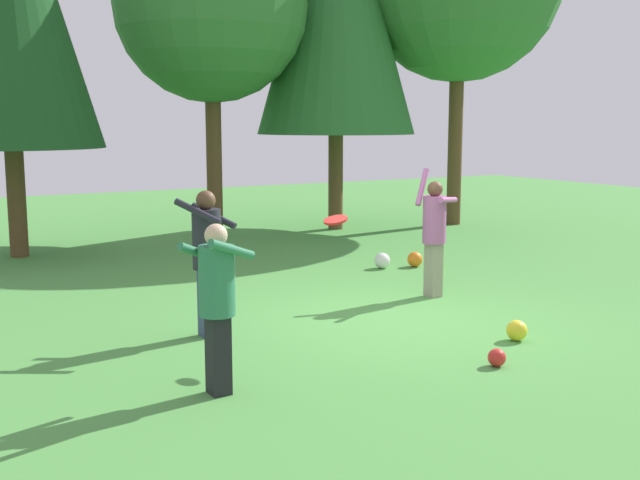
# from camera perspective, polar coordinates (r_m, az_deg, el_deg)

# --- Properties ---
(ground_plane) EXTENTS (40.00, 40.00, 0.00)m
(ground_plane) POSITION_cam_1_polar(r_m,az_deg,el_deg) (10.28, 5.28, -5.79)
(ground_plane) COLOR #4C9342
(person_thrower) EXTENTS (0.66, 0.66, 1.88)m
(person_thrower) POSITION_cam_1_polar(r_m,az_deg,el_deg) (11.51, 8.31, 0.86)
(person_thrower) COLOR gray
(person_thrower) RESTS_ON ground_plane
(person_catcher) EXTENTS (0.70, 0.66, 1.63)m
(person_catcher) POSITION_cam_1_polar(r_m,az_deg,el_deg) (7.37, -7.49, -3.93)
(person_catcher) COLOR black
(person_catcher) RESTS_ON ground_plane
(person_bystander) EXTENTS (0.75, 0.76, 1.76)m
(person_bystander) POSITION_cam_1_polar(r_m,az_deg,el_deg) (9.36, -8.23, -0.73)
(person_bystander) COLOR #38476B
(person_bystander) RESTS_ON ground_plane
(frisbee) EXTENTS (0.34, 0.34, 0.10)m
(frisbee) POSITION_cam_1_polar(r_m,az_deg,el_deg) (8.68, 1.14, 1.47)
(frisbee) COLOR red
(ball_yellow) EXTENTS (0.25, 0.25, 0.25)m
(ball_yellow) POSITION_cam_1_polar(r_m,az_deg,el_deg) (9.54, 14.12, -6.40)
(ball_yellow) COLOR yellow
(ball_yellow) RESTS_ON ground_plane
(ball_orange) EXTENTS (0.27, 0.27, 0.27)m
(ball_orange) POSITION_cam_1_polar(r_m,az_deg,el_deg) (13.95, 6.91, -1.41)
(ball_orange) COLOR orange
(ball_orange) RESTS_ON ground_plane
(ball_red) EXTENTS (0.19, 0.19, 0.19)m
(ball_red) POSITION_cam_1_polar(r_m,az_deg,el_deg) (8.54, 12.73, -8.34)
(ball_red) COLOR red
(ball_red) RESTS_ON ground_plane
(ball_white) EXTENTS (0.28, 0.28, 0.28)m
(ball_white) POSITION_cam_1_polar(r_m,az_deg,el_deg) (13.74, 4.54, -1.51)
(ball_white) COLOR white
(ball_white) RESTS_ON ground_plane
(tree_center) EXTENTS (4.13, 4.13, 7.06)m
(tree_center) POSITION_cam_1_polar(r_m,az_deg,el_deg) (17.56, -7.93, 16.51)
(tree_center) COLOR brown
(tree_center) RESTS_ON ground_plane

